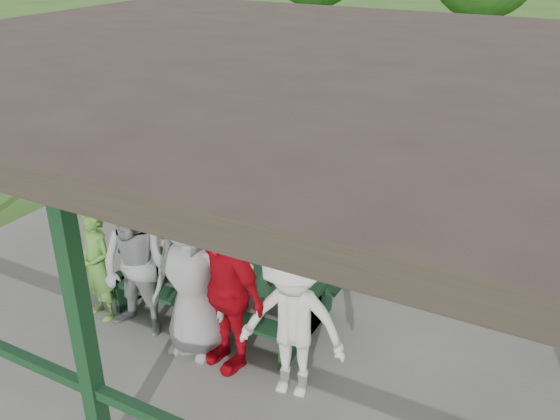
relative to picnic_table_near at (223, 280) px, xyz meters
The scene contains 15 objects.
ground 1.38m from the picnic_table_near, 73.81° to the left, with size 90.00×90.00×0.00m, color #295119.
concrete_slab 1.36m from the picnic_table_near, 73.81° to the left, with size 10.00×8.00×0.10m, color #62625D.
pavilion_structure 2.87m from the picnic_table_near, 73.81° to the left, with size 10.60×8.60×3.24m.
picnic_table_near is the anchor object (origin of this frame).
picnic_table_far 2.01m from the picnic_table_near, 85.84° to the left, with size 2.83×1.39×0.75m.
table_setting 0.31m from the picnic_table_near, 106.57° to the left, with size 2.40×0.45×0.10m.
contestant_green 1.58m from the picnic_table_near, 148.53° to the right, with size 0.55×0.36×1.52m, color #599536.
contestant_grey_left 1.16m from the picnic_table_near, 129.08° to the right, with size 0.88×0.69×1.82m, color #9C9D9F.
contestant_grey_mid 0.95m from the picnic_table_near, 81.68° to the right, with size 0.94×0.61×1.93m, color gray.
contestant_red 1.12m from the picnic_table_near, 54.03° to the right, with size 1.14×0.48×1.95m, color #B80814.
contestant_white_fedora 1.76m from the picnic_table_near, 31.55° to the right, with size 1.24×0.85×1.82m.
spectator_lblue 2.76m from the picnic_table_near, 94.34° to the left, with size 1.45×0.46×1.57m, color #84B4CD.
spectator_blue 3.62m from the picnic_table_near, 106.92° to the left, with size 0.70×0.46×1.92m, color #436FAF.
spectator_grey 3.51m from the picnic_table_near, 57.36° to the left, with size 0.74×0.57×1.52m, color #9C9C9F.
farm_trailer 9.84m from the picnic_table_near, 114.81° to the left, with size 3.83×2.05×1.33m.
Camera 1 is at (3.35, -6.58, 4.68)m, focal length 38.00 mm.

